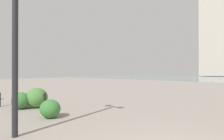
% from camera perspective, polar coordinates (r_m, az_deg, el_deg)
% --- Properties ---
extents(lamppost, '(0.98, 0.28, 4.50)m').
position_cam_1_polar(lamppost, '(5.19, -28.54, 14.48)').
color(lamppost, '#232328').
rests_on(lamppost, ground).
extents(bollard_near, '(0.13, 0.13, 0.78)m').
position_cam_1_polar(bollard_near, '(7.56, -20.75, -9.58)').
color(bollard_near, '#232328').
rests_on(bollard_near, ground).
extents(shrub_low, '(0.75, 0.67, 0.64)m').
position_cam_1_polar(shrub_low, '(6.68, -19.16, -11.60)').
color(shrub_low, '#387533').
rests_on(shrub_low, ground).
extents(shrub_round, '(0.83, 0.75, 0.71)m').
position_cam_1_polar(shrub_round, '(8.70, -27.14, -8.69)').
color(shrub_round, '#387533').
rests_on(shrub_round, ground).
extents(shrub_wide, '(1.03, 0.92, 0.87)m').
position_cam_1_polar(shrub_wide, '(8.70, -22.95, -8.15)').
color(shrub_wide, '#477F38').
rests_on(shrub_wide, ground).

